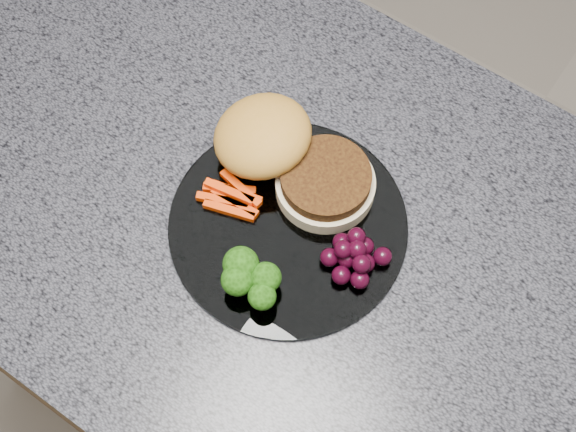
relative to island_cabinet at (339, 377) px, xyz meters
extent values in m
plane|color=gray|center=(0.00, 0.00, -0.43)|extent=(4.00, 4.00, 0.00)
cube|color=brown|center=(0.00, 0.00, 0.00)|extent=(1.20, 0.60, 0.86)
cube|color=#474751|center=(0.00, 0.00, 0.45)|extent=(1.20, 0.60, 0.04)
cylinder|color=white|center=(-0.09, -0.01, 0.47)|extent=(0.26, 0.26, 0.01)
cylinder|color=beige|center=(-0.08, 0.05, 0.49)|extent=(0.12, 0.12, 0.02)
cylinder|color=#482A0D|center=(-0.08, 0.05, 0.50)|extent=(0.11, 0.11, 0.02)
ellipsoid|color=#A66E29|center=(-0.17, 0.05, 0.51)|extent=(0.12, 0.12, 0.06)
cube|color=#E43803|center=(-0.16, -0.01, 0.48)|extent=(0.06, 0.02, 0.01)
cube|color=#E43803|center=(-0.16, -0.02, 0.48)|extent=(0.06, 0.01, 0.01)
cube|color=#E43803|center=(-0.17, -0.03, 0.48)|extent=(0.06, 0.03, 0.01)
cube|color=#E43803|center=(-0.16, -0.01, 0.49)|extent=(0.06, 0.02, 0.01)
cube|color=#E43803|center=(-0.17, -0.02, 0.49)|extent=(0.06, 0.02, 0.01)
cube|color=#E43803|center=(-0.15, -0.03, 0.48)|extent=(0.06, 0.03, 0.01)
cube|color=#E43803|center=(-0.17, -0.01, 0.48)|extent=(0.05, 0.04, 0.01)
cylinder|color=#599134|center=(-0.10, -0.08, 0.48)|extent=(0.01, 0.01, 0.02)
ellipsoid|color=#133607|center=(-0.10, -0.08, 0.50)|extent=(0.04, 0.04, 0.03)
cylinder|color=#599134|center=(-0.07, -0.08, 0.48)|extent=(0.01, 0.01, 0.02)
ellipsoid|color=#133607|center=(-0.07, -0.08, 0.50)|extent=(0.03, 0.03, 0.03)
cylinder|color=#599134|center=(-0.09, -0.10, 0.48)|extent=(0.01, 0.01, 0.02)
ellipsoid|color=#133607|center=(-0.09, -0.10, 0.50)|extent=(0.03, 0.03, 0.03)
cylinder|color=#599134|center=(-0.06, -0.10, 0.48)|extent=(0.01, 0.01, 0.02)
ellipsoid|color=#133607|center=(-0.06, -0.10, 0.50)|extent=(0.03, 0.03, 0.03)
sphere|color=black|center=(-0.02, -0.01, 0.49)|extent=(0.02, 0.02, 0.02)
sphere|color=black|center=(0.00, 0.00, 0.49)|extent=(0.02, 0.02, 0.02)
sphere|color=black|center=(-0.01, 0.01, 0.49)|extent=(0.02, 0.02, 0.02)
sphere|color=black|center=(-0.03, 0.00, 0.49)|extent=(0.02, 0.02, 0.02)
sphere|color=black|center=(-0.03, -0.02, 0.49)|extent=(0.02, 0.02, 0.02)
sphere|color=black|center=(-0.01, -0.03, 0.49)|extent=(0.02, 0.02, 0.02)
sphere|color=black|center=(0.01, -0.02, 0.49)|extent=(0.02, 0.02, 0.02)
sphere|color=black|center=(0.01, 0.01, 0.49)|extent=(0.02, 0.02, 0.02)
sphere|color=black|center=(-0.01, 0.00, 0.50)|extent=(0.02, 0.02, 0.02)
sphere|color=black|center=(-0.02, -0.01, 0.50)|extent=(0.02, 0.02, 0.02)
sphere|color=black|center=(0.00, -0.01, 0.50)|extent=(0.02, 0.02, 0.02)
sphere|color=black|center=(-0.02, 0.01, 0.50)|extent=(0.02, 0.02, 0.02)
camera|label=1|loc=(0.11, -0.31, 1.26)|focal=50.00mm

